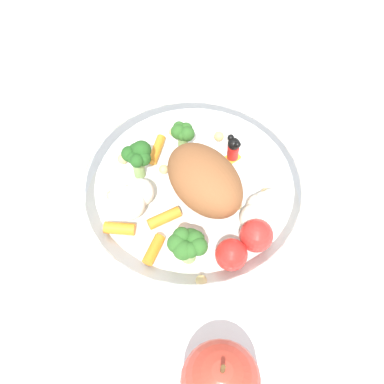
# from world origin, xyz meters

# --- Properties ---
(ground_plane) EXTENTS (2.40, 2.40, 0.00)m
(ground_plane) POSITION_xyz_m (0.00, 0.00, 0.00)
(ground_plane) COLOR white
(food_container) EXTENTS (0.23, 0.23, 0.06)m
(food_container) POSITION_xyz_m (0.02, -0.01, 0.03)
(food_container) COLOR white
(food_container) RESTS_ON ground_plane
(loose_apple) EXTENTS (0.06, 0.06, 0.08)m
(loose_apple) POSITION_xyz_m (0.12, -0.16, 0.03)
(loose_apple) COLOR #BC3828
(loose_apple) RESTS_ON ground_plane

